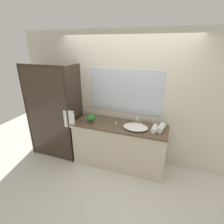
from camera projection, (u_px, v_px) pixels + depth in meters
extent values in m
plane|color=silver|center=(119.00, 164.00, 3.60)|extent=(8.00, 8.00, 0.00)
cube|color=beige|center=(125.00, 100.00, 3.42)|extent=(4.40, 0.05, 2.60)
cube|color=beige|center=(124.00, 116.00, 3.53)|extent=(1.80, 0.01, 0.11)
cube|color=silver|center=(125.00, 92.00, 3.33)|extent=(1.45, 0.01, 0.85)
cube|color=beige|center=(119.00, 146.00, 3.45)|extent=(1.80, 0.56, 0.87)
cube|color=brown|center=(119.00, 126.00, 3.27)|extent=(1.80, 0.58, 0.03)
cylinder|color=#2D2319|center=(27.00, 113.00, 3.60)|extent=(0.04, 0.04, 2.00)
cylinder|color=#2D2319|center=(68.00, 119.00, 3.29)|extent=(0.04, 0.04, 2.00)
cube|color=#2D2319|center=(39.00, 65.00, 3.08)|extent=(1.00, 0.04, 0.04)
cube|color=#382B21|center=(47.00, 116.00, 3.44)|extent=(0.96, 0.01, 1.96)
cube|color=#382B21|center=(76.00, 114.00, 3.54)|extent=(0.01, 0.57, 1.96)
cylinder|color=#2D2319|center=(68.00, 112.00, 3.24)|extent=(0.32, 0.02, 0.02)
cube|color=white|center=(69.00, 119.00, 3.29)|extent=(0.22, 0.04, 0.35)
ellipsoid|color=white|center=(136.00, 127.00, 3.12)|extent=(0.45, 0.34, 0.07)
cube|color=silver|center=(138.00, 124.00, 3.30)|extent=(0.17, 0.04, 0.02)
cylinder|color=silver|center=(138.00, 120.00, 3.27)|extent=(0.02, 0.02, 0.14)
cylinder|color=silver|center=(137.00, 118.00, 3.19)|extent=(0.02, 0.11, 0.02)
cylinder|color=silver|center=(135.00, 122.00, 3.30)|extent=(0.02, 0.02, 0.04)
cylinder|color=silver|center=(141.00, 123.00, 3.27)|extent=(0.02, 0.02, 0.04)
cylinder|color=#473828|center=(91.00, 121.00, 3.38)|extent=(0.09, 0.09, 0.05)
ellipsoid|color=#237D21|center=(91.00, 118.00, 3.35)|extent=(0.16, 0.16, 0.12)
cylinder|color=silver|center=(116.00, 123.00, 3.29)|extent=(0.03, 0.03, 0.06)
cylinder|color=#2D6638|center=(116.00, 121.00, 3.28)|extent=(0.03, 0.03, 0.02)
cylinder|color=silver|center=(92.00, 115.00, 3.65)|extent=(0.03, 0.03, 0.07)
cylinder|color=#2D6638|center=(92.00, 113.00, 3.64)|extent=(0.02, 0.02, 0.01)
cylinder|color=white|center=(161.00, 128.00, 3.04)|extent=(0.15, 0.27, 0.11)
cylinder|color=white|center=(154.00, 129.00, 3.04)|extent=(0.10, 0.26, 0.09)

